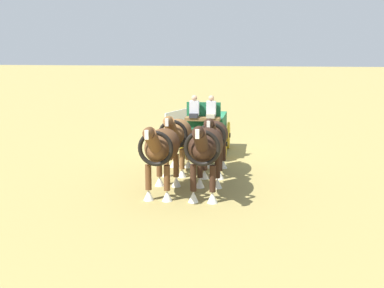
# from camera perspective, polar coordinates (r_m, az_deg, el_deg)

# --- Properties ---
(ground_plane) EXTENTS (220.00, 220.00, 0.00)m
(ground_plane) POSITION_cam_1_polar(r_m,az_deg,el_deg) (20.38, 1.76, -0.99)
(ground_plane) COLOR #9E8C4C
(show_wagon) EXTENTS (5.45, 1.92, 2.55)m
(show_wagon) POSITION_cam_1_polar(r_m,az_deg,el_deg) (19.99, 1.72, 2.04)
(show_wagon) COLOR #195B38
(show_wagon) RESTS_ON ground
(draft_horse_rear_near) EXTENTS (3.25, 0.99, 2.18)m
(draft_horse_rear_near) POSITION_cam_1_polar(r_m,az_deg,el_deg) (16.55, 2.63, 0.85)
(draft_horse_rear_near) COLOR #331E14
(draft_horse_rear_near) RESTS_ON ground
(draft_horse_rear_off) EXTENTS (3.07, 1.04, 2.22)m
(draft_horse_rear_off) POSITION_cam_1_polar(r_m,az_deg,el_deg) (16.73, -1.80, 1.06)
(draft_horse_rear_off) COLOR brown
(draft_horse_rear_off) RESTS_ON ground
(draft_horse_lead_near) EXTENTS (3.21, 1.06, 2.34)m
(draft_horse_lead_near) POSITION_cam_1_polar(r_m,az_deg,el_deg) (14.00, 1.62, -0.44)
(draft_horse_lead_near) COLOR #331E14
(draft_horse_lead_near) RESTS_ON ground
(draft_horse_lead_off) EXTENTS (3.21, 1.05, 2.29)m
(draft_horse_lead_off) POSITION_cam_1_polar(r_m,az_deg,el_deg) (14.21, -3.60, -0.47)
(draft_horse_lead_off) COLOR brown
(draft_horse_lead_off) RESTS_ON ground
(sponsor_banner) EXTENTS (3.08, 0.97, 1.10)m
(sponsor_banner) POSITION_cam_1_polar(r_m,az_deg,el_deg) (25.93, -1.46, 2.85)
(sponsor_banner) COLOR silver
(sponsor_banner) RESTS_ON ground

